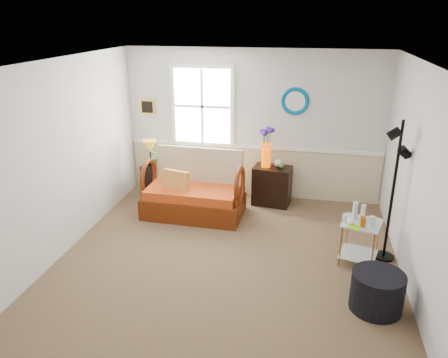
% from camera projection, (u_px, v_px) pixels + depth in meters
% --- Properties ---
extents(floor, '(4.50, 5.00, 0.01)m').
position_uv_depth(floor, '(225.00, 265.00, 5.77)').
color(floor, brown).
rests_on(floor, ground).
extents(ceiling, '(4.50, 5.00, 0.01)m').
position_uv_depth(ceiling, '(225.00, 63.00, 4.85)').
color(ceiling, white).
rests_on(ceiling, walls).
extents(walls, '(4.51, 5.01, 2.60)m').
position_uv_depth(walls, '(225.00, 173.00, 5.31)').
color(walls, silver).
rests_on(walls, floor).
extents(wainscot, '(4.46, 0.02, 0.90)m').
position_uv_depth(wainscot, '(252.00, 171.00, 7.88)').
color(wainscot, '#C5B78F').
rests_on(wainscot, walls).
extents(chair_rail, '(4.46, 0.04, 0.06)m').
position_uv_depth(chair_rail, '(252.00, 147.00, 7.71)').
color(chair_rail, white).
rests_on(chair_rail, walls).
extents(window, '(1.14, 0.06, 1.44)m').
position_uv_depth(window, '(202.00, 106.00, 7.63)').
color(window, white).
rests_on(window, walls).
extents(picture, '(0.28, 0.03, 0.28)m').
position_uv_depth(picture, '(148.00, 107.00, 7.85)').
color(picture, gold).
rests_on(picture, walls).
extents(mirror, '(0.47, 0.07, 0.47)m').
position_uv_depth(mirror, '(295.00, 101.00, 7.29)').
color(mirror, '#0075A1').
rests_on(mirror, walls).
extents(loveseat, '(1.62, 0.95, 1.04)m').
position_uv_depth(loveseat, '(194.00, 185.00, 7.07)').
color(loveseat, '#531D07').
rests_on(loveseat, floor).
extents(throw_pillow, '(0.46, 0.22, 0.45)m').
position_uv_depth(throw_pillow, '(176.00, 184.00, 6.98)').
color(throw_pillow, orange).
rests_on(throw_pillow, loveseat).
extents(lamp_stand, '(0.41, 0.41, 0.61)m').
position_uv_depth(lamp_stand, '(154.00, 181.00, 7.84)').
color(lamp_stand, black).
rests_on(lamp_stand, floor).
extents(table_lamp, '(0.33, 0.33, 0.46)m').
position_uv_depth(table_lamp, '(150.00, 153.00, 7.64)').
color(table_lamp, orange).
rests_on(table_lamp, lamp_stand).
extents(potted_plant, '(0.41, 0.43, 0.28)m').
position_uv_depth(potted_plant, '(159.00, 158.00, 7.63)').
color(potted_plant, '#4C7F3C').
rests_on(potted_plant, lamp_stand).
extents(cabinet, '(0.68, 0.48, 0.68)m').
position_uv_depth(cabinet, '(272.00, 186.00, 7.54)').
color(cabinet, black).
rests_on(cabinet, floor).
extents(flower_vase, '(0.20, 0.20, 0.68)m').
position_uv_depth(flower_vase, '(266.00, 147.00, 7.32)').
color(flower_vase, '#EA4E00').
rests_on(flower_vase, cabinet).
extents(side_table, '(0.58, 0.58, 0.60)m').
position_uv_depth(side_table, '(359.00, 243.00, 5.73)').
color(side_table, '#B47A3B').
rests_on(side_table, floor).
extents(tabletop_items, '(0.52, 0.52, 0.22)m').
position_uv_depth(tabletop_items, '(359.00, 215.00, 5.57)').
color(tabletop_items, silver).
rests_on(tabletop_items, side_table).
extents(floor_lamp, '(0.31, 0.31, 1.91)m').
position_uv_depth(floor_lamp, '(393.00, 193.00, 5.62)').
color(floor_lamp, black).
rests_on(floor_lamp, floor).
extents(ottoman, '(0.65, 0.65, 0.45)m').
position_uv_depth(ottoman, '(377.00, 291.00, 4.85)').
color(ottoman, black).
rests_on(ottoman, floor).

